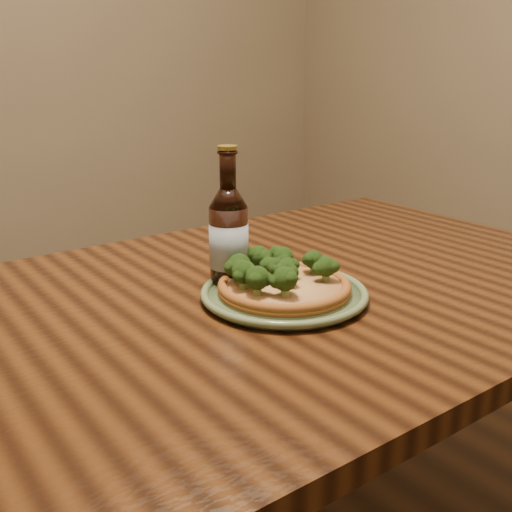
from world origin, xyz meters
TOP-DOWN VIEW (x-y plane):
  - table at (0.00, 0.10)m, footprint 1.60×0.90m
  - plate at (0.07, 0.04)m, footprint 0.29×0.29m
  - pizza at (0.06, 0.05)m, footprint 0.23×0.23m
  - beer_bottle at (0.02, 0.15)m, footprint 0.07×0.07m

SIDE VIEW (x-z plane):
  - table at x=0.00m, z-range 0.28..1.03m
  - plate at x=0.07m, z-range 0.75..0.77m
  - pizza at x=0.06m, z-range 0.75..0.82m
  - beer_bottle at x=0.02m, z-range 0.72..0.98m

